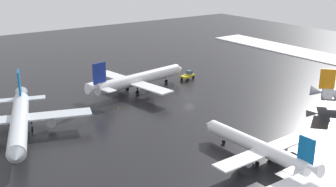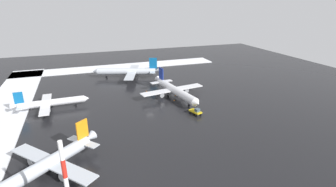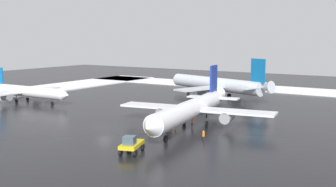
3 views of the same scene
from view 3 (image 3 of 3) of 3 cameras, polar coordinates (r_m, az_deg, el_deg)
ground_plane at (r=72.65m, az=-8.62°, el=-4.60°), size 240.00×240.00×0.00m
snow_bank_left at (r=129.96m, az=11.24°, el=0.82°), size 14.00×116.00×0.33m
airplane_parked_portside at (r=70.97m, az=3.18°, el=-2.12°), size 33.27×27.77×9.90m
airplane_distant_tail at (r=104.74m, az=-18.65°, el=0.29°), size 21.99×26.57×7.90m
airplane_foreground_jet at (r=107.43m, az=6.70°, el=1.26°), size 28.73×34.07×10.41m
pushback_tug at (r=56.17m, az=-5.02°, el=-6.83°), size 5.06×3.56×2.50m
ground_crew_beside_wing at (r=62.24m, az=4.83°, el=-5.69°), size 0.36×0.36×1.71m
ground_crew_near_tug at (r=71.40m, az=3.32°, el=-3.94°), size 0.36×0.36×1.71m
traffic_cone_near_nose at (r=69.75m, az=1.00°, el=-4.79°), size 0.36×0.36×0.55m
traffic_cone_mid_line at (r=85.44m, az=1.61°, el=-2.48°), size 0.36×0.36×0.55m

